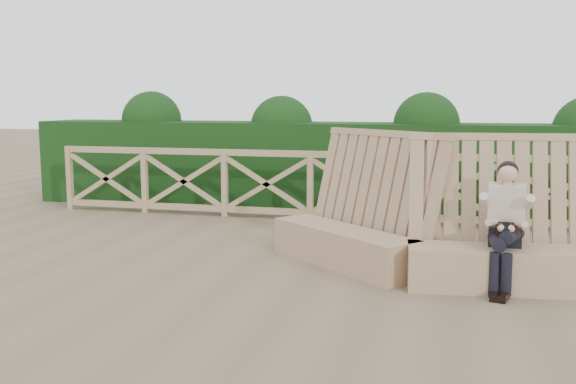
# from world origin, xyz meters

# --- Properties ---
(ground) EXTENTS (60.00, 60.00, 0.00)m
(ground) POSITION_xyz_m (0.00, 0.00, 0.00)
(ground) COLOR brown
(ground) RESTS_ON ground
(bench) EXTENTS (3.73, 1.92, 1.57)m
(bench) POSITION_xyz_m (1.18, 0.68, 0.39)
(bench) COLOR #987357
(bench) RESTS_ON ground
(woman) EXTENTS (0.37, 0.77, 1.29)m
(woman) POSITION_xyz_m (1.98, 0.34, 0.70)
(woman) COLOR black
(woman) RESTS_ON ground
(guardrail) EXTENTS (10.10, 0.09, 1.10)m
(guardrail) POSITION_xyz_m (0.00, 3.50, 0.55)
(guardrail) COLOR #8E7952
(guardrail) RESTS_ON ground
(hedge) EXTENTS (12.00, 1.20, 1.50)m
(hedge) POSITION_xyz_m (0.00, 4.70, 0.75)
(hedge) COLOR black
(hedge) RESTS_ON ground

